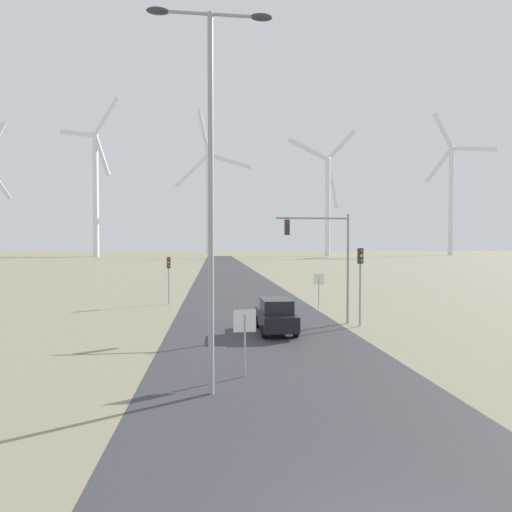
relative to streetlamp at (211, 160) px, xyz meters
name	(u,v)px	position (x,y,z in m)	size (l,w,h in m)	color
road_surface	(232,280)	(2.57, 40.45, -7.37)	(10.00, 240.00, 0.01)	#38383D
streetlamp	(211,160)	(0.00, 0.00, 0.00)	(3.89, 0.32, 11.98)	#93999E
stop_sign_near	(245,330)	(1.18, 1.52, -5.68)	(0.81, 0.07, 2.42)	#93999E
stop_sign_far	(319,284)	(7.95, 16.61, -5.59)	(0.81, 0.07, 2.55)	#93999E
traffic_light_post_near_left	(169,270)	(-3.49, 19.67, -4.60)	(0.28, 0.34, 3.78)	#93999E
traffic_light_post_near_right	(360,269)	(8.53, 9.65, -4.06)	(0.28, 0.34, 4.55)	#93999E
traffic_light_mast_overhead	(324,247)	(6.65, 10.58, -2.74)	(4.44, 0.35, 6.57)	#93999E
car_approaching	(276,315)	(3.44, 8.63, -6.47)	(1.88, 4.10, 1.83)	black
wind_turbine_left	(96,183)	(-47.07, 154.40, 22.22)	(26.93, 12.87, 63.07)	silver
wind_turbine_center	(209,193)	(-2.29, 183.32, 22.82)	(37.65, 10.62, 70.60)	silver
wind_turbine_right	(328,195)	(49.28, 156.42, 18.96)	(33.72, 15.31, 56.79)	silver
wind_turbine_far_right	(451,191)	(108.08, 159.55, 22.23)	(27.11, 12.26, 65.57)	silver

